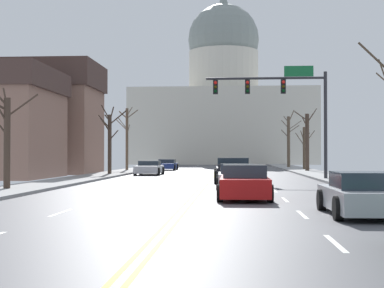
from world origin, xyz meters
The scene contains 16 objects.
ground centered at (0.00, 0.00, 0.02)m, with size 20.00×180.00×0.20m.
signal_gantry centered at (4.86, 17.84, 5.45)m, with size 7.91×0.41×7.36m.
capitol_building centered at (0.00, 81.97, 9.90)m, with size 30.84×23.16×30.98m.
pickup_truck_near_00 centered at (1.57, 14.88, 0.68)m, with size 2.44×5.74×1.48m.
sedan_near_01 centered at (1.74, 8.75, 0.57)m, with size 2.11×4.52×1.24m.
sedan_near_02 centered at (1.98, 2.06, 0.62)m, with size 2.02×4.63×1.31m.
sedan_near_03 centered at (5.17, -3.46, 0.57)m, with size 2.09×4.35×1.23m.
sedan_oncoming_00 centered at (-5.29, 26.77, 0.54)m, with size 2.13×4.36×1.15m.
sedan_oncoming_01 centered at (-5.40, 40.55, 0.55)m, with size 2.12×4.30×1.16m.
flank_building_01 centered at (-17.24, 29.24, 4.91)m, with size 14.12×7.51×9.68m.
bare_tree_01 centered at (-8.33, 25.52, 2.85)m, with size 2.41×2.30×5.53m.
bare_tree_02 centered at (8.30, 49.19, 3.36)m, with size 2.50×1.98×6.92m.
bare_tree_03 centered at (-8.86, 5.79, 2.52)m, with size 2.16×2.04×5.23m.
bare_tree_04 centered at (8.61, 34.71, 2.98)m, with size 2.02×1.52×5.84m.
bare_tree_05 centered at (-8.93, 36.19, 3.42)m, with size 2.30×1.95×6.21m.
bare_tree_06 centered at (8.99, 40.16, 2.53)m, with size 2.02×2.43×4.38m.
Camera 1 is at (1.51, -19.66, 1.73)m, focal length 53.20 mm.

